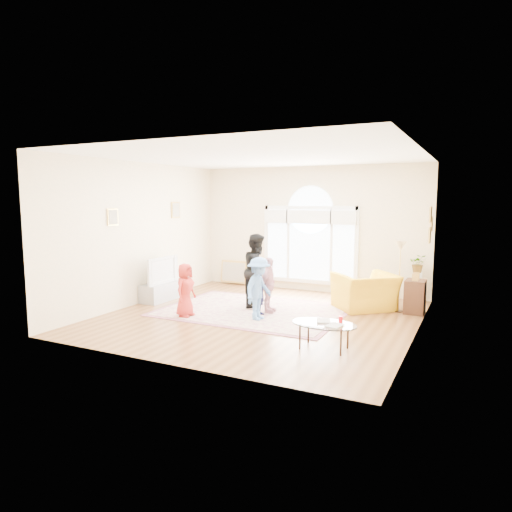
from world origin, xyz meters
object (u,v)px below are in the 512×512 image
at_px(tv_console, 160,292).
at_px(television, 160,270).
at_px(armchair, 365,292).
at_px(coffee_table, 324,324).
at_px(area_rug, 253,310).

height_order(tv_console, television, television).
relative_size(tv_console, armchair, 0.83).
bearing_deg(coffee_table, area_rug, 141.91).
bearing_deg(tv_console, area_rug, 1.77).
bearing_deg(armchair, coffee_table, 48.33).
xyz_separation_m(tv_console, coffee_table, (4.53, -1.65, 0.19)).
distance_m(area_rug, television, 2.51).
bearing_deg(armchair, television, -26.29).
xyz_separation_m(area_rug, armchair, (2.11, 1.18, 0.38)).
distance_m(television, coffee_table, 4.83).
height_order(coffee_table, armchair, armchair).
relative_size(television, armchair, 0.89).
distance_m(coffee_table, armchair, 2.91).
relative_size(coffee_table, armchair, 0.88).
height_order(television, coffee_table, television).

